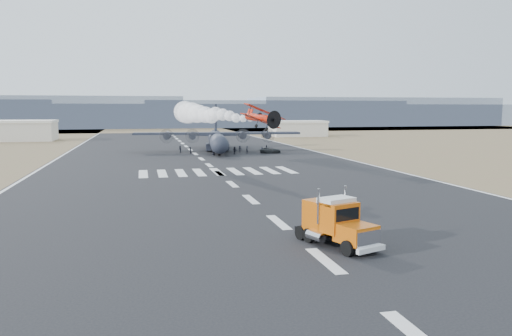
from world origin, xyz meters
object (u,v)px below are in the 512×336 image
object	(u,v)px
hangar_right	(298,128)
crew_c	(240,149)
support_vehicle	(270,150)
crew_e	(213,151)
semi_truck	(335,222)
crew_d	(267,149)
hangar_left	(16,130)
crew_h	(180,149)
crew_a	(262,150)
crew_g	(247,150)
crew_f	(235,150)
transport_aircraft	(217,139)
crew_b	(190,150)
aerobatic_biplane	(261,117)

from	to	relation	value
hangar_right	crew_c	distance (m)	73.60
hangar_right	support_vehicle	distance (m)	73.89
hangar_right	crew_e	bearing A→B (deg)	-121.11
semi_truck	crew_d	bearing A→B (deg)	59.64
hangar_left	support_vehicle	distance (m)	93.90
crew_d	crew_e	world-z (taller)	crew_e
hangar_right	crew_h	size ratio (longest dim) A/B	11.69
hangar_left	crew_c	distance (m)	86.63
crew_a	crew_c	bearing A→B (deg)	166.33
hangar_right	crew_g	world-z (taller)	hangar_right
support_vehicle	crew_c	size ratio (longest dim) A/B	3.13
crew_f	transport_aircraft	bearing A→B (deg)	-8.35
crew_e	hangar_left	bearing A→B (deg)	-96.25
semi_truck	crew_d	size ratio (longest dim) A/B	4.87
hangar_left	crew_d	world-z (taller)	hangar_left
transport_aircraft	crew_g	distance (m)	10.62
crew_g	crew_h	distance (m)	15.98
crew_g	transport_aircraft	bearing A→B (deg)	-136.92
support_vehicle	crew_f	world-z (taller)	crew_f
semi_truck	crew_b	world-z (taller)	semi_truck
crew_f	crew_b	bearing A→B (deg)	49.93
hangar_left	semi_truck	bearing A→B (deg)	-69.06
semi_truck	crew_a	xyz separation A→B (m)	(13.26, 78.20, -1.05)
aerobatic_biplane	hangar_left	bearing A→B (deg)	102.91
crew_e	crew_f	world-z (taller)	crew_e
aerobatic_biplane	crew_g	distance (m)	52.78
crew_f	crew_g	distance (m)	3.02
aerobatic_biplane	crew_e	xyz separation A→B (m)	(0.91, 49.41, -8.44)
aerobatic_biplane	transport_aircraft	bearing A→B (deg)	74.14
crew_d	crew_f	xyz separation A→B (m)	(-8.37, -3.06, 0.02)
semi_truck	crew_c	size ratio (longest dim) A/B	5.35
crew_b	crew_c	bearing A→B (deg)	112.54
crew_c	crew_g	distance (m)	3.79
aerobatic_biplane	transport_aircraft	distance (m)	60.48
crew_a	crew_b	xyz separation A→B (m)	(-16.60, 2.40, 0.04)
transport_aircraft	crew_e	size ratio (longest dim) A/B	22.71
transport_aircraft	crew_e	distance (m)	11.12
crew_e	transport_aircraft	bearing A→B (deg)	-149.85
hangar_left	semi_truck	size ratio (longest dim) A/B	2.91
semi_truck	hangar_right	bearing A→B (deg)	53.49
hangar_right	crew_f	bearing A→B (deg)	-118.45
hangar_left	crew_h	size ratio (longest dim) A/B	13.97
semi_truck	hangar_left	bearing A→B (deg)	91.10
crew_c	aerobatic_biplane	bearing A→B (deg)	-58.59
support_vehicle	crew_g	world-z (taller)	crew_g
hangar_left	support_vehicle	size ratio (longest dim) A/B	4.97
semi_truck	crew_c	world-z (taller)	semi_truck
hangar_right	crew_b	size ratio (longest dim) A/B	12.59
semi_truck	support_vehicle	bearing A→B (deg)	59.09
crew_e	crew_g	distance (m)	8.35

